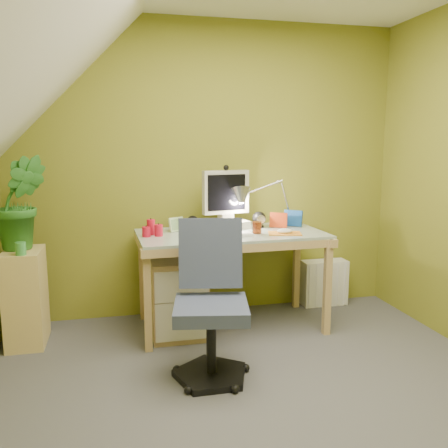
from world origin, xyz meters
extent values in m
cube|color=#4F4F54|center=(0.00, 0.00, -0.01)|extent=(3.20, 3.20, 0.01)
cube|color=olive|center=(0.00, 1.60, 1.20)|extent=(3.20, 0.01, 2.40)
cube|color=white|center=(-1.00, 0.00, 1.85)|extent=(1.10, 3.20, 1.10)
cube|color=white|center=(0.02, 1.04, 0.76)|extent=(0.40, 0.15, 0.02)
cube|color=orange|center=(0.48, 1.04, 0.75)|extent=(0.28, 0.23, 0.01)
ellipsoid|color=white|center=(0.48, 1.04, 0.77)|extent=(0.12, 0.08, 0.04)
cylinder|color=maroon|center=(0.28, 1.10, 0.80)|extent=(0.07, 0.07, 0.09)
cube|color=#B13412|center=(0.52, 1.30, 0.81)|extent=(0.13, 0.08, 0.12)
cube|color=#164899|center=(0.66, 1.34, 0.82)|extent=(0.13, 0.11, 0.13)
cube|color=#ABD18F|center=(-0.30, 1.32, 0.81)|extent=(0.12, 0.08, 0.11)
cube|color=#D4B76F|center=(-1.40, 1.20, 0.34)|extent=(0.25, 0.39, 0.68)
imported|color=#2B6E24|center=(-1.40, 1.25, 1.01)|extent=(0.42, 0.36, 0.66)
cylinder|color=green|center=(-1.38, 1.05, 0.73)|extent=(0.08, 0.08, 0.09)
cube|color=white|center=(1.03, 1.50, 0.20)|extent=(0.40, 0.16, 0.40)
camera|label=1|loc=(-0.74, -2.26, 1.42)|focal=38.00mm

